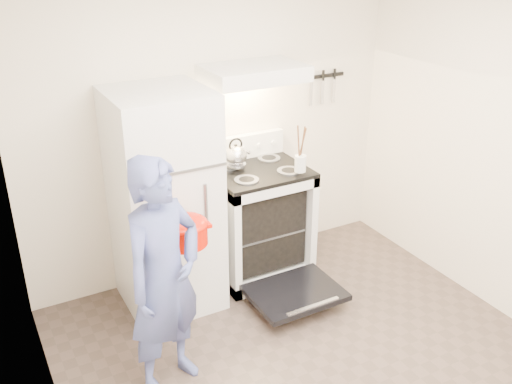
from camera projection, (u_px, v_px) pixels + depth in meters
back_wall at (214, 127)px, 4.60m from camera, size 3.20×0.02×2.50m
refrigerator at (165, 202)px, 4.23m from camera, size 0.70×0.70×1.70m
stove_body at (258, 223)px, 4.77m from camera, size 0.76×0.65×0.92m
cooktop at (258, 171)px, 4.57m from camera, size 0.76×0.65×0.03m
backsplash at (242, 147)px, 4.75m from camera, size 0.76×0.07×0.20m
oven_door at (295, 293)px, 4.43m from camera, size 0.70×0.54×0.04m
oven_rack at (258, 225)px, 4.78m from camera, size 0.60×0.52×0.01m
range_hood at (254, 73)px, 4.31m from camera, size 0.76×0.50×0.12m
knife_strip at (324, 76)px, 4.92m from camera, size 0.40×0.02×0.03m
pizza_stone at (263, 217)px, 4.89m from camera, size 0.33×0.33×0.02m
tea_kettle at (236, 154)px, 4.51m from camera, size 0.22×0.18×0.26m
utensil_jar at (300, 164)px, 4.42m from camera, size 0.11×0.11×0.13m
person at (164, 279)px, 3.42m from camera, size 0.68×0.58×1.57m
dutch_oven at (184, 233)px, 3.74m from camera, size 0.38×0.31×0.24m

